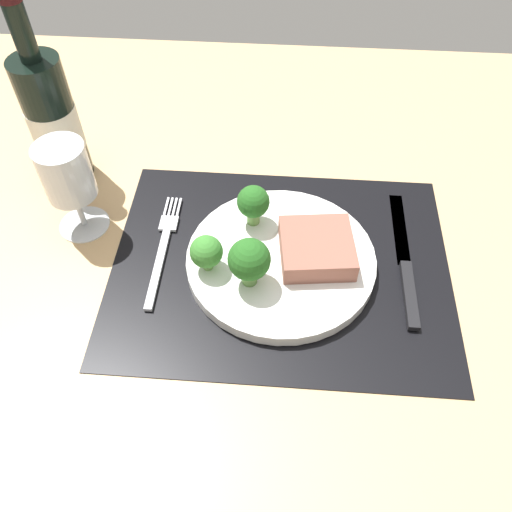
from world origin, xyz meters
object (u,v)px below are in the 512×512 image
(wine_glass, at_px, (71,178))
(fork, at_px, (166,248))
(knife, at_px, (409,267))
(wine_bottle, at_px, (56,119))
(steak, at_px, (320,248))
(plate, at_px, (284,260))

(wine_glass, bearing_deg, fork, -17.74)
(knife, bearing_deg, wine_bottle, 162.49)
(steak, xyz_separation_m, fork, (-0.20, 0.01, -0.03))
(steak, relative_size, fork, 0.47)
(plate, relative_size, wine_bottle, 0.88)
(fork, relative_size, wine_glass, 1.41)
(fork, bearing_deg, wine_bottle, 140.22)
(steak, distance_m, wine_bottle, 0.40)
(wine_bottle, xyz_separation_m, wine_glass, (0.05, -0.10, -0.01))
(knife, bearing_deg, plate, -178.32)
(steak, distance_m, fork, 0.20)
(wine_glass, bearing_deg, wine_bottle, 115.59)
(fork, height_order, wine_bottle, wine_bottle)
(fork, xyz_separation_m, wine_bottle, (-0.17, 0.14, 0.09))
(fork, distance_m, knife, 0.32)
(steak, height_order, wine_glass, wine_glass)
(steak, height_order, wine_bottle, wine_bottle)
(plate, distance_m, steak, 0.05)
(steak, xyz_separation_m, wine_glass, (-0.32, 0.05, 0.06))
(fork, xyz_separation_m, knife, (0.32, -0.01, 0.00))
(knife, height_order, wine_bottle, wine_bottle)
(fork, xyz_separation_m, wine_glass, (-0.12, 0.04, 0.08))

